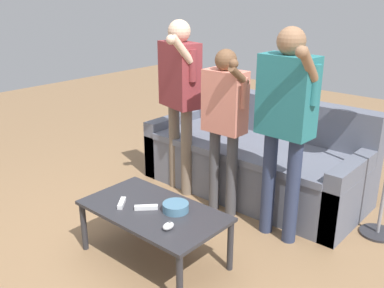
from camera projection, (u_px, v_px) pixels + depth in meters
name	position (u px, v px, depth m)	size (l,w,h in m)	color
ground_plane	(152.00, 249.00, 3.31)	(12.00, 12.00, 0.00)	#93704C
couch	(256.00, 160.00, 4.20)	(2.09, 0.92, 0.89)	slate
coffee_table	(154.00, 215.00, 3.08)	(1.05, 0.59, 0.41)	#2D2D33
snack_bowl	(176.00, 207.00, 3.03)	(0.18, 0.18, 0.06)	teal
game_remote_nunchuk	(168.00, 226.00, 2.80)	(0.06, 0.09, 0.05)	white
player_left	(180.00, 88.00, 3.95)	(0.47, 0.45, 1.63)	#756656
player_center	(224.00, 114.00, 3.57)	(0.42, 0.28, 1.43)	#47474C
player_right	(286.00, 112.00, 3.15)	(0.48, 0.37, 1.64)	#2D3856
game_remote_wand_near	(146.00, 207.00, 3.05)	(0.14, 0.14, 0.03)	white
game_remote_wand_far	(122.00, 203.00, 3.12)	(0.12, 0.14, 0.03)	white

